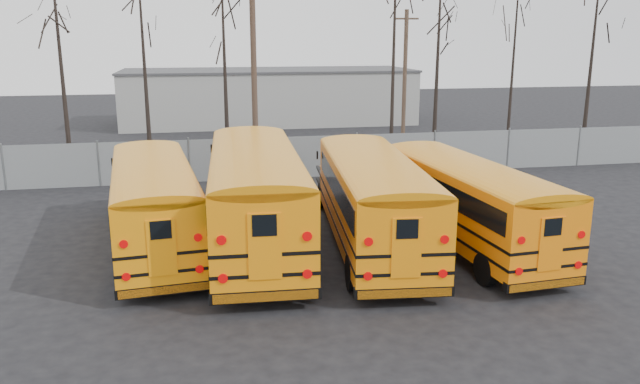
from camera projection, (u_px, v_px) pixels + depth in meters
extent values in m
plane|color=black|center=(326.00, 267.00, 18.44)|extent=(120.00, 120.00, 0.00)
cube|color=gray|center=(275.00, 158.00, 29.61)|extent=(40.00, 0.04, 2.00)
cube|color=#999894|center=(268.00, 97.00, 48.78)|extent=(22.00, 8.00, 4.00)
cylinder|color=black|center=(121.00, 274.00, 16.58)|extent=(0.36, 0.96, 0.94)
cylinder|color=black|center=(201.00, 266.00, 17.18)|extent=(0.36, 0.96, 0.94)
cylinder|color=black|center=(122.00, 201.00, 23.89)|extent=(0.36, 0.96, 0.94)
cylinder|color=black|center=(178.00, 197.00, 24.49)|extent=(0.36, 0.96, 0.94)
cube|color=orange|center=(154.00, 203.00, 19.44)|extent=(3.22, 8.92, 2.21)
cube|color=orange|center=(149.00, 186.00, 24.39)|extent=(2.26, 1.80, 0.94)
cube|color=black|center=(153.00, 189.00, 19.15)|extent=(3.16, 7.99, 0.66)
cube|color=black|center=(154.00, 217.00, 20.35)|extent=(3.41, 10.53, 0.08)
cube|color=black|center=(153.00, 203.00, 20.23)|extent=(3.41, 10.53, 0.08)
cube|color=black|center=(164.00, 289.00, 15.76)|extent=(2.41, 0.45, 0.26)
cube|color=black|center=(149.00, 194.00, 25.21)|extent=(2.26, 0.41, 0.24)
cube|color=orange|center=(162.00, 248.00, 15.39)|extent=(0.70, 0.11, 1.45)
cylinder|color=#B20505|center=(126.00, 277.00, 15.29)|extent=(0.21, 0.06, 0.21)
cylinder|color=#B20505|center=(200.00, 269.00, 15.79)|extent=(0.21, 0.06, 0.21)
cylinder|color=#B20505|center=(124.00, 244.00, 15.08)|extent=(0.21, 0.06, 0.21)
cylinder|color=#B20505|center=(198.00, 237.00, 15.59)|extent=(0.21, 0.06, 0.21)
cylinder|color=black|center=(217.00, 274.00, 16.40)|extent=(0.35, 1.08, 1.07)
cylinder|color=black|center=(308.00, 270.00, 16.74)|extent=(0.35, 1.08, 1.07)
cylinder|color=black|center=(220.00, 192.00, 25.02)|extent=(0.35, 1.08, 1.07)
cylinder|color=black|center=(280.00, 190.00, 25.36)|extent=(0.35, 1.08, 1.07)
cube|color=orange|center=(256.00, 194.00, 19.60)|extent=(3.17, 10.07, 2.51)
cube|color=orange|center=(250.00, 176.00, 25.42)|extent=(2.50, 1.94, 1.07)
cube|color=black|center=(255.00, 179.00, 19.26)|extent=(3.16, 9.00, 0.75)
cube|color=black|center=(255.00, 210.00, 20.66)|extent=(3.30, 11.91, 0.10)
cube|color=black|center=(255.00, 195.00, 20.53)|extent=(3.30, 11.91, 0.10)
cube|color=black|center=(266.00, 295.00, 15.25)|extent=(2.75, 0.37, 0.30)
cube|color=black|center=(249.00, 185.00, 26.38)|extent=(2.57, 0.34, 0.28)
cube|color=orange|center=(265.00, 247.00, 14.82)|extent=(0.80, 0.08, 1.66)
cylinder|color=#B20505|center=(223.00, 279.00, 14.85)|extent=(0.24, 0.05, 0.24)
cylinder|color=#B20505|center=(307.00, 274.00, 15.13)|extent=(0.24, 0.05, 0.24)
cylinder|color=#B20505|center=(221.00, 240.00, 14.62)|extent=(0.24, 0.05, 0.24)
cylinder|color=#B20505|center=(307.00, 236.00, 14.90)|extent=(0.24, 0.05, 0.24)
cylinder|color=black|center=(352.00, 273.00, 16.65)|extent=(0.37, 1.01, 0.99)
cylinder|color=black|center=(434.00, 270.00, 16.85)|extent=(0.37, 1.01, 0.99)
cylinder|color=black|center=(322.00, 196.00, 24.65)|extent=(0.37, 1.01, 0.99)
cylinder|color=black|center=(378.00, 194.00, 24.85)|extent=(0.37, 1.01, 0.99)
cube|color=orange|center=(373.00, 199.00, 19.56)|extent=(3.38, 9.37, 2.32)
cube|color=orange|center=(349.00, 181.00, 24.96)|extent=(2.38, 1.89, 0.99)
cube|color=black|center=(375.00, 185.00, 19.25)|extent=(3.32, 8.39, 0.69)
cube|color=black|center=(368.00, 214.00, 20.54)|extent=(3.58, 11.06, 0.09)
cube|color=black|center=(369.00, 199.00, 20.42)|extent=(3.58, 11.06, 0.09)
cube|color=black|center=(404.00, 292.00, 15.52)|extent=(2.53, 0.47, 0.28)
cube|color=black|center=(346.00, 189.00, 25.85)|extent=(2.37, 0.43, 0.26)
cube|color=orange|center=(407.00, 248.00, 15.13)|extent=(0.74, 0.11, 1.53)
cylinder|color=#B20505|center=(368.00, 276.00, 15.20)|extent=(0.22, 0.06, 0.22)
cylinder|color=#B20505|center=(443.00, 274.00, 15.37)|extent=(0.22, 0.06, 0.22)
cylinder|color=#B20505|center=(369.00, 242.00, 14.99)|extent=(0.22, 0.06, 0.22)
cylinder|color=#B20505|center=(445.00, 239.00, 15.16)|extent=(0.22, 0.06, 0.22)
cylinder|color=black|center=(486.00, 269.00, 16.97)|extent=(0.32, 0.93, 0.92)
cylinder|color=black|center=(552.00, 262.00, 17.50)|extent=(0.32, 0.93, 0.92)
cylinder|color=black|center=(384.00, 200.00, 24.17)|extent=(0.32, 0.93, 0.92)
cylinder|color=black|center=(433.00, 196.00, 24.71)|extent=(0.32, 0.93, 0.92)
cube|color=orange|center=(469.00, 201.00, 19.76)|extent=(2.92, 8.68, 2.16)
cube|color=orange|center=(406.00, 185.00, 24.63)|extent=(2.17, 1.71, 0.92)
cube|color=black|center=(472.00, 188.00, 19.47)|extent=(2.89, 7.77, 0.64)
cube|color=black|center=(456.00, 215.00, 20.65)|extent=(3.06, 10.25, 0.08)
cube|color=black|center=(457.00, 202.00, 20.54)|extent=(3.06, 10.25, 0.08)
cube|color=black|center=(545.00, 283.00, 16.13)|extent=(2.36, 0.37, 0.26)
cube|color=black|center=(398.00, 193.00, 25.44)|extent=(2.21, 0.35, 0.24)
cube|color=orange|center=(551.00, 244.00, 15.77)|extent=(0.69, 0.09, 1.42)
cylinder|color=#B20505|center=(519.00, 272.00, 15.69)|extent=(0.20, 0.05, 0.20)
cylinder|color=#B20505|center=(578.00, 265.00, 16.14)|extent=(0.20, 0.05, 0.20)
cylinder|color=#B20505|center=(522.00, 240.00, 15.49)|extent=(0.20, 0.05, 0.20)
cylinder|color=#B20505|center=(582.00, 235.00, 15.94)|extent=(0.20, 0.05, 0.20)
cylinder|color=#483528|center=(254.00, 73.00, 31.95)|extent=(0.30, 0.30, 9.62)
cylinder|color=#4F3B2D|center=(405.00, 78.00, 38.47)|extent=(0.25, 0.25, 8.19)
cube|color=#4F3B2D|center=(407.00, 19.00, 37.61)|extent=(1.44, 0.42, 0.11)
cone|color=black|center=(61.00, 67.00, 29.28)|extent=(0.26, 0.26, 10.46)
cone|color=black|center=(145.00, 72.00, 32.94)|extent=(0.26, 0.26, 9.57)
cone|color=black|center=(225.00, 74.00, 33.22)|extent=(0.26, 0.26, 9.37)
cone|color=black|center=(394.00, 48.00, 31.58)|extent=(0.26, 0.26, 12.06)
cone|color=black|center=(437.00, 65.00, 35.95)|extent=(0.26, 0.26, 10.05)
cone|color=black|center=(513.00, 61.00, 35.46)|extent=(0.26, 0.26, 10.53)
cone|color=black|center=(591.00, 69.00, 35.10)|extent=(0.26, 0.26, 9.69)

